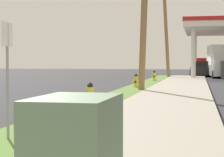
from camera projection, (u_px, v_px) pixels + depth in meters
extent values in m
cylinder|color=yellow|center=(90.00, 105.00, 12.79)|extent=(0.29, 0.29, 0.06)
cylinder|color=yellow|center=(90.00, 96.00, 12.78)|extent=(0.22, 0.22, 0.60)
sphere|color=black|center=(90.00, 86.00, 12.77)|extent=(0.19, 0.19, 0.19)
cylinder|color=black|center=(90.00, 83.00, 12.76)|extent=(0.06, 0.06, 0.05)
cylinder|color=yellow|center=(85.00, 95.00, 12.81)|extent=(0.10, 0.09, 0.09)
cylinder|color=yellow|center=(95.00, 95.00, 12.75)|extent=(0.10, 0.09, 0.09)
cylinder|color=black|center=(89.00, 97.00, 12.62)|extent=(0.11, 0.12, 0.11)
cylinder|color=yellow|center=(136.00, 87.00, 22.14)|extent=(0.29, 0.29, 0.06)
cylinder|color=yellow|center=(136.00, 82.00, 22.13)|extent=(0.22, 0.22, 0.60)
sphere|color=black|center=(136.00, 76.00, 22.12)|extent=(0.19, 0.19, 0.19)
cylinder|color=black|center=(136.00, 74.00, 22.11)|extent=(0.06, 0.06, 0.05)
cylinder|color=yellow|center=(133.00, 81.00, 22.16)|extent=(0.10, 0.09, 0.09)
cylinder|color=yellow|center=(139.00, 81.00, 22.10)|extent=(0.10, 0.09, 0.09)
cylinder|color=black|center=(135.00, 82.00, 21.97)|extent=(0.11, 0.12, 0.11)
cylinder|color=yellow|center=(154.00, 80.00, 29.91)|extent=(0.29, 0.29, 0.06)
cylinder|color=yellow|center=(154.00, 77.00, 29.90)|extent=(0.22, 0.22, 0.60)
sphere|color=black|center=(154.00, 72.00, 29.89)|extent=(0.19, 0.19, 0.19)
cylinder|color=black|center=(154.00, 71.00, 29.89)|extent=(0.06, 0.06, 0.05)
cylinder|color=yellow|center=(152.00, 76.00, 29.94)|extent=(0.10, 0.09, 0.09)
cylinder|color=yellow|center=(156.00, 76.00, 29.87)|extent=(0.10, 0.09, 0.09)
cylinder|color=black|center=(154.00, 77.00, 29.74)|extent=(0.11, 0.12, 0.11)
cylinder|color=#937047|center=(166.00, 21.00, 38.08)|extent=(0.93, 0.38, 10.42)
cylinder|color=gray|center=(8.00, 81.00, 7.31)|extent=(0.05, 0.05, 2.10)
cube|color=white|center=(7.00, 34.00, 7.28)|extent=(0.04, 0.36, 0.44)
cylinder|color=silver|center=(193.00, 53.00, 36.19)|extent=(0.44, 0.44, 4.62)
cylinder|color=silver|center=(195.00, 55.00, 47.76)|extent=(0.44, 0.44, 4.62)
cube|color=white|center=(222.00, 29.00, 41.29)|extent=(7.30, 13.65, 0.50)
cube|color=red|center=(222.00, 25.00, 41.27)|extent=(7.40, 13.75, 0.36)
cube|color=#47474C|center=(219.00, 68.00, 47.25)|extent=(0.70, 1.10, 1.60)
cube|color=black|center=(200.00, 71.00, 41.92)|extent=(1.96, 4.56, 0.85)
cube|color=black|center=(200.00, 64.00, 41.67)|extent=(1.67, 2.08, 0.56)
cylinder|color=black|center=(193.00, 73.00, 43.79)|extent=(0.24, 0.61, 0.60)
cylinder|color=black|center=(209.00, 73.00, 43.37)|extent=(0.24, 0.61, 0.60)
cylinder|color=black|center=(191.00, 74.00, 40.49)|extent=(0.24, 0.61, 0.60)
cylinder|color=black|center=(208.00, 74.00, 40.07)|extent=(0.24, 0.61, 0.60)
cube|color=tan|center=(215.00, 69.00, 44.71)|extent=(2.53, 5.57, 1.00)
cube|color=tan|center=(216.00, 61.00, 43.70)|extent=(2.03, 2.22, 0.76)
cube|color=tan|center=(213.00, 63.00, 45.86)|extent=(2.16, 3.09, 0.24)
cylinder|color=black|center=(208.00, 72.00, 42.69)|extent=(0.29, 0.78, 0.76)
cylinder|color=black|center=(220.00, 72.00, 46.75)|extent=(0.29, 0.78, 0.76)
cylinder|color=black|center=(204.00, 71.00, 46.96)|extent=(0.29, 0.78, 0.76)
cube|color=#BCBCC1|center=(220.00, 70.00, 38.62)|extent=(2.52, 6.54, 1.00)
cube|color=white|center=(219.00, 55.00, 39.32)|extent=(2.28, 4.11, 1.90)
cube|color=#BCBCC1|center=(223.00, 60.00, 36.55)|extent=(2.00, 2.19, 0.90)
cylinder|color=black|center=(213.00, 74.00, 36.13)|extent=(0.28, 0.78, 0.76)
cylinder|color=black|center=(207.00, 73.00, 41.38)|extent=(0.28, 0.78, 0.76)
cube|color=red|center=(204.00, 68.00, 48.78)|extent=(2.18, 5.46, 1.00)
cube|color=red|center=(204.00, 61.00, 49.70)|extent=(1.91, 2.11, 0.76)
cube|color=red|center=(204.00, 63.00, 47.58)|extent=(1.98, 2.98, 0.24)
cylinder|color=black|center=(195.00, 71.00, 51.07)|extent=(0.25, 0.77, 0.76)
cylinder|color=black|center=(211.00, 71.00, 50.73)|extent=(0.25, 0.77, 0.76)
cylinder|color=black|center=(196.00, 72.00, 46.85)|extent=(0.25, 0.77, 0.76)
cylinder|color=black|center=(213.00, 72.00, 46.51)|extent=(0.25, 0.77, 0.76)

